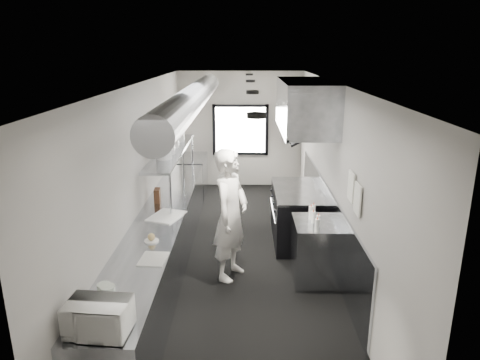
{
  "coord_description": "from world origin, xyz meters",
  "views": [
    {
      "loc": [
        0.11,
        -6.55,
        3.28
      ],
      "look_at": [
        0.04,
        -0.2,
        1.38
      ],
      "focal_mm": 32.7,
      "sensor_mm": 36.0,
      "label": 1
    }
  ],
  "objects_px": {
    "deli_tub_b": "(104,288)",
    "plate_stack_c": "(172,138)",
    "pass_shelf": "(172,152)",
    "far_work_table": "(191,176)",
    "bottle_station": "(316,251)",
    "plate_stack_a": "(164,150)",
    "exhaust_hood": "(305,106)",
    "deli_tub_a": "(108,291)",
    "squeeze_bottle_d": "(311,213)",
    "prep_counter": "(162,244)",
    "line_cook": "(231,215)",
    "microwave": "(98,317)",
    "cutting_board": "(166,216)",
    "range": "(297,215)",
    "small_plate": "(152,241)",
    "squeeze_bottle_e": "(313,210)",
    "plate_stack_d": "(178,132)",
    "plate_stack_b": "(169,146)",
    "squeeze_bottle_a": "(317,225)",
    "squeeze_bottle_c": "(313,217)",
    "knife_block": "(157,195)",
    "squeeze_bottle_b": "(318,221)"
  },
  "relations": [
    {
      "from": "deli_tub_b",
      "to": "plate_stack_c",
      "type": "xyz_separation_m",
      "value": [
        0.11,
        3.85,
        0.8
      ]
    },
    {
      "from": "pass_shelf",
      "to": "far_work_table",
      "type": "height_order",
      "value": "pass_shelf"
    },
    {
      "from": "bottle_station",
      "to": "plate_stack_a",
      "type": "xyz_separation_m",
      "value": [
        -2.36,
        1.06,
        1.27
      ]
    },
    {
      "from": "exhaust_hood",
      "to": "bottle_station",
      "type": "height_order",
      "value": "exhaust_hood"
    },
    {
      "from": "far_work_table",
      "to": "deli_tub_a",
      "type": "xyz_separation_m",
      "value": [
        -0.12,
        -5.88,
        0.5
      ]
    },
    {
      "from": "squeeze_bottle_d",
      "to": "prep_counter",
      "type": "bearing_deg",
      "value": 177.94
    },
    {
      "from": "line_cook",
      "to": "microwave",
      "type": "xyz_separation_m",
      "value": [
        -1.07,
        -2.65,
        0.07
      ]
    },
    {
      "from": "exhaust_hood",
      "to": "cutting_board",
      "type": "distance_m",
      "value": 2.88
    },
    {
      "from": "range",
      "to": "far_work_table",
      "type": "relative_size",
      "value": 1.33
    },
    {
      "from": "small_plate",
      "to": "squeeze_bottle_e",
      "type": "xyz_separation_m",
      "value": [
        2.23,
        0.96,
        0.08
      ]
    },
    {
      "from": "exhaust_hood",
      "to": "range",
      "type": "height_order",
      "value": "exhaust_hood"
    },
    {
      "from": "microwave",
      "to": "plate_stack_d",
      "type": "distance_m",
      "value": 5.07
    },
    {
      "from": "plate_stack_b",
      "to": "squeeze_bottle_a",
      "type": "height_order",
      "value": "plate_stack_b"
    },
    {
      "from": "deli_tub_b",
      "to": "squeeze_bottle_d",
      "type": "xyz_separation_m",
      "value": [
        2.4,
        2.04,
        0.05
      ]
    },
    {
      "from": "plate_stack_d",
      "to": "squeeze_bottle_c",
      "type": "xyz_separation_m",
      "value": [
        2.26,
        -2.47,
        -0.76
      ]
    },
    {
      "from": "bottle_station",
      "to": "plate_stack_b",
      "type": "height_order",
      "value": "plate_stack_b"
    },
    {
      "from": "prep_counter",
      "to": "squeeze_bottle_c",
      "type": "height_order",
      "value": "squeeze_bottle_c"
    },
    {
      "from": "exhaust_hood",
      "to": "far_work_table",
      "type": "relative_size",
      "value": 1.83
    },
    {
      "from": "bottle_station",
      "to": "plate_stack_b",
      "type": "distance_m",
      "value": 3.01
    },
    {
      "from": "deli_tub_b",
      "to": "plate_stack_a",
      "type": "xyz_separation_m",
      "value": [
        0.11,
        2.99,
        0.77
      ]
    },
    {
      "from": "plate_stack_a",
      "to": "plate_stack_d",
      "type": "height_order",
      "value": "plate_stack_d"
    },
    {
      "from": "squeeze_bottle_c",
      "to": "squeeze_bottle_d",
      "type": "distance_m",
      "value": 0.14
    },
    {
      "from": "knife_block",
      "to": "squeeze_bottle_b",
      "type": "relative_size",
      "value": 1.27
    },
    {
      "from": "knife_block",
      "to": "plate_stack_b",
      "type": "relative_size",
      "value": 0.77
    },
    {
      "from": "small_plate",
      "to": "deli_tub_b",
      "type": "bearing_deg",
      "value": -100.25
    },
    {
      "from": "plate_stack_a",
      "to": "plate_stack_d",
      "type": "relative_size",
      "value": 0.85
    },
    {
      "from": "knife_block",
      "to": "deli_tub_b",
      "type": "bearing_deg",
      "value": -95.32
    },
    {
      "from": "small_plate",
      "to": "squeeze_bottle_b",
      "type": "distance_m",
      "value": 2.29
    },
    {
      "from": "knife_block",
      "to": "plate_stack_d",
      "type": "xyz_separation_m",
      "value": [
        0.14,
        1.6,
        0.74
      ]
    },
    {
      "from": "deli_tub_a",
      "to": "line_cook",
      "type": "bearing_deg",
      "value": 60.25
    },
    {
      "from": "cutting_board",
      "to": "plate_stack_b",
      "type": "height_order",
      "value": "plate_stack_b"
    },
    {
      "from": "line_cook",
      "to": "squeeze_bottle_e",
      "type": "distance_m",
      "value": 1.25
    },
    {
      "from": "far_work_table",
      "to": "small_plate",
      "type": "xyz_separation_m",
      "value": [
        0.05,
        -4.58,
        0.46
      ]
    },
    {
      "from": "microwave",
      "to": "cutting_board",
      "type": "distance_m",
      "value": 2.77
    },
    {
      "from": "cutting_board",
      "to": "squeeze_bottle_a",
      "type": "xyz_separation_m",
      "value": [
        2.15,
        -0.53,
        0.08
      ]
    },
    {
      "from": "deli_tub_a",
      "to": "plate_stack_c",
      "type": "xyz_separation_m",
      "value": [
        0.05,
        3.91,
        0.8
      ]
    },
    {
      "from": "line_cook",
      "to": "knife_block",
      "type": "xyz_separation_m",
      "value": [
        -1.22,
        0.78,
        0.03
      ]
    },
    {
      "from": "far_work_table",
      "to": "squeeze_bottle_d",
      "type": "distance_m",
      "value": 4.42
    },
    {
      "from": "exhaust_hood",
      "to": "cutting_board",
      "type": "bearing_deg",
      "value": -150.84
    },
    {
      "from": "far_work_table",
      "to": "small_plate",
      "type": "bearing_deg",
      "value": -89.33
    },
    {
      "from": "bottle_station",
      "to": "deli_tub_b",
      "type": "bearing_deg",
      "value": -142.11
    },
    {
      "from": "deli_tub_a",
      "to": "plate_stack_b",
      "type": "distance_m",
      "value": 3.48
    },
    {
      "from": "range",
      "to": "far_work_table",
      "type": "xyz_separation_m",
      "value": [
        -2.19,
        2.5,
        -0.02
      ]
    },
    {
      "from": "deli_tub_a",
      "to": "knife_block",
      "type": "relative_size",
      "value": 0.69
    },
    {
      "from": "pass_shelf",
      "to": "squeeze_bottle_c",
      "type": "relative_size",
      "value": 17.63
    },
    {
      "from": "squeeze_bottle_c",
      "to": "squeeze_bottle_e",
      "type": "bearing_deg",
      "value": 80.92
    },
    {
      "from": "squeeze_bottle_b",
      "to": "squeeze_bottle_d",
      "type": "height_order",
      "value": "squeeze_bottle_d"
    },
    {
      "from": "plate_stack_c",
      "to": "squeeze_bottle_a",
      "type": "xyz_separation_m",
      "value": [
        2.31,
        -2.26,
        -0.76
      ]
    },
    {
      "from": "range",
      "to": "knife_block",
      "type": "height_order",
      "value": "knife_block"
    },
    {
      "from": "exhaust_hood",
      "to": "plate_stack_c",
      "type": "relative_size",
      "value": 6.12
    }
  ]
}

